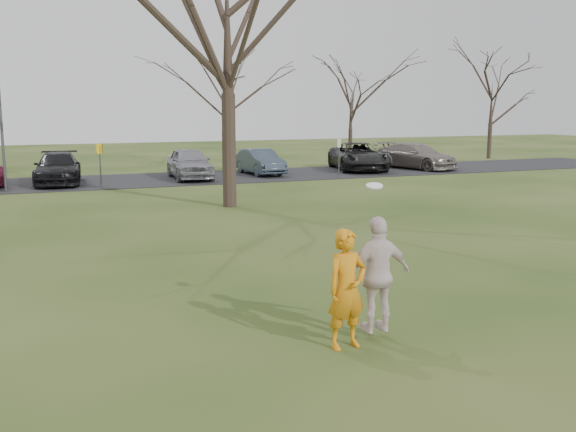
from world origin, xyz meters
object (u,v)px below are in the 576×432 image
(car_6, at_px, (358,156))
(big_tree, at_px, (227,15))
(player_defender, at_px, (347,289))
(lamp_post, at_px, (0,101))
(car_4, at_px, (190,163))
(car_3, at_px, (58,168))
(catching_play, at_px, (378,274))
(car_5, at_px, (260,162))
(car_7, at_px, (416,156))

(car_6, height_order, big_tree, big_tree)
(player_defender, xyz_separation_m, car_6, (13.41, 25.09, -0.11))
(lamp_post, bearing_deg, car_4, 13.65)
(car_3, bearing_deg, car_6, 7.07)
(lamp_post, bearing_deg, catching_play, -74.30)
(car_5, bearing_deg, player_defender, -109.84)
(car_7, bearing_deg, lamp_post, 167.84)
(player_defender, xyz_separation_m, car_3, (-3.26, 24.48, -0.17))
(car_4, height_order, catching_play, catching_play)
(catching_play, xyz_separation_m, big_tree, (1.82, 14.49, 5.91))
(car_7, bearing_deg, car_5, 159.68)
(car_7, bearing_deg, car_3, 161.94)
(car_7, relative_size, big_tree, 0.38)
(player_defender, distance_m, car_6, 28.44)
(car_4, height_order, car_7, car_4)
(player_defender, height_order, catching_play, catching_play)
(big_tree, bearing_deg, car_4, 85.78)
(car_4, bearing_deg, car_3, -179.48)
(car_7, distance_m, lamp_post, 22.93)
(car_3, distance_m, car_7, 20.30)
(car_5, bearing_deg, car_7, -5.57)
(car_4, distance_m, catching_play, 24.24)
(car_6, bearing_deg, car_3, -164.28)
(car_6, xyz_separation_m, car_7, (3.63, -0.51, -0.03))
(lamp_post, bearing_deg, big_tree, -43.15)
(car_3, xyz_separation_m, car_7, (20.30, 0.10, 0.02))
(catching_play, relative_size, lamp_post, 0.39)
(car_3, bearing_deg, car_7, 5.26)
(car_4, bearing_deg, lamp_post, -163.79)
(car_6, bearing_deg, car_4, -161.69)
(big_tree, bearing_deg, player_defender, -99.53)
(car_4, relative_size, car_5, 1.12)
(car_7, relative_size, lamp_post, 0.84)
(player_defender, bearing_deg, lamp_post, 96.46)
(catching_play, height_order, lamp_post, lamp_post)
(player_defender, relative_size, lamp_post, 0.30)
(player_defender, xyz_separation_m, catching_play, (0.64, 0.14, 0.14))
(car_3, relative_size, big_tree, 0.37)
(car_7, height_order, big_tree, big_tree)
(player_defender, height_order, big_tree, big_tree)
(car_7, xyz_separation_m, lamp_post, (-22.58, -2.45, 3.17))
(player_defender, relative_size, car_6, 0.33)
(car_4, height_order, lamp_post, lamp_post)
(car_5, xyz_separation_m, car_7, (9.78, -0.34, 0.07))
(car_3, relative_size, lamp_post, 0.82)
(lamp_post, distance_m, big_tree, 11.38)
(player_defender, relative_size, car_5, 0.45)
(player_defender, distance_m, car_4, 24.45)
(catching_play, height_order, big_tree, big_tree)
(lamp_post, bearing_deg, player_defender, -75.94)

